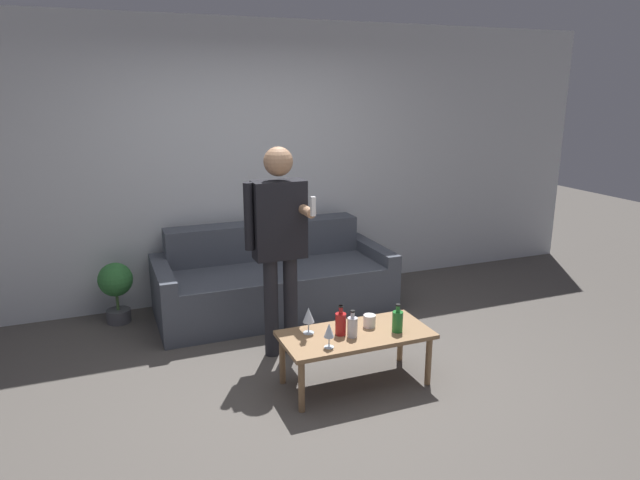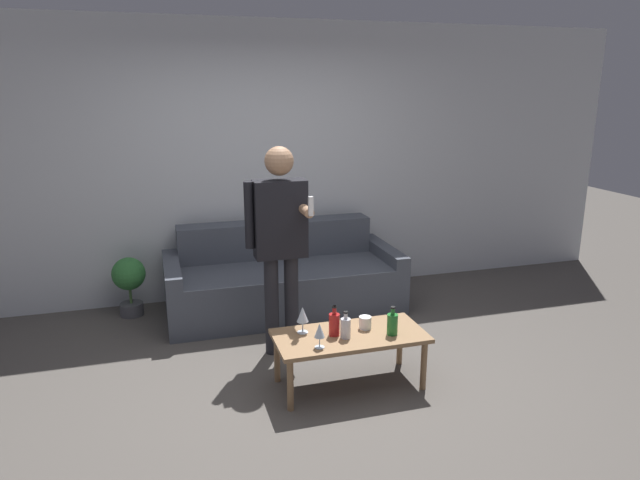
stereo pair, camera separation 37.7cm
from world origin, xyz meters
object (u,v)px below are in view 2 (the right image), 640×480
object	(u,v)px
coffee_table	(350,340)
person_standing_front	(280,234)
bottle_orange	(392,323)
couch	(282,279)

from	to	relation	value
coffee_table	person_standing_front	world-z (taller)	person_standing_front
coffee_table	bottle_orange	bearing A→B (deg)	-17.53
couch	bottle_orange	world-z (taller)	couch
bottle_orange	person_standing_front	distance (m)	1.10
coffee_table	bottle_orange	xyz separation A→B (m)	(0.28, -0.09, 0.13)
coffee_table	bottle_orange	distance (m)	0.32
person_standing_front	bottle_orange	bearing A→B (deg)	-50.37
person_standing_front	coffee_table	bearing A→B (deg)	-62.76
bottle_orange	person_standing_front	size ratio (longest dim) A/B	0.13
couch	coffee_table	bearing A→B (deg)	-85.45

